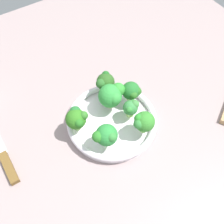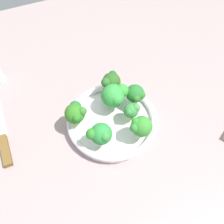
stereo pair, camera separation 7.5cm
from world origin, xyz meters
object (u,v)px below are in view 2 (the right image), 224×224
knife (3,137)px  bowl (112,121)px  broccoli_floret_0 (75,113)px  broccoli_floret_5 (132,110)px  broccoli_floret_4 (100,134)px  broccoli_floret_6 (111,82)px  broccoli_floret_3 (115,96)px  broccoli_floret_2 (136,94)px  broccoli_floret_1 (141,126)px

knife → bowl: bearing=-104.3°
broccoli_floret_0 → broccoli_floret_5: broccoli_floret_0 is taller
bowl → knife: size_ratio=0.97×
broccoli_floret_0 → bowl: bearing=-105.1°
broccoli_floret_4 → knife: (13.73, 24.37, -7.18)cm
broccoli_floret_6 → knife: size_ratio=0.26×
broccoli_floret_4 → broccoli_floret_5: (4.31, -10.75, -1.14)cm
broccoli_floret_3 → broccoli_floret_4: size_ratio=1.10×
broccoli_floret_2 → broccoli_floret_3: broccoli_floret_3 is taller
broccoli_floret_0 → broccoli_floret_5: (-4.30, -14.52, -1.06)cm
broccoli_floret_1 → knife: broccoli_floret_1 is taller
bowl → broccoli_floret_5: bearing=-109.1°
knife → broccoli_floret_4: bearing=-119.4°
broccoli_floret_6 → broccoli_floret_1: bearing=-175.6°
broccoli_floret_0 → broccoli_floret_3: broccoli_floret_3 is taller
bowl → broccoli_floret_3: (3.93, -2.44, 5.95)cm
broccoli_floret_1 → broccoli_floret_2: size_ratio=1.07×
bowl → broccoli_floret_0: bearing=74.9°
broccoli_floret_2 → broccoli_floret_6: 8.15cm
broccoli_floret_4 → broccoli_floret_3: bearing=-39.1°
broccoli_floret_2 → bowl: bearing=106.9°
knife → broccoli_floret_1: bearing=-113.9°
broccoli_floret_1 → broccoli_floret_6: (16.82, 1.29, -0.02)cm
broccoli_floret_0 → knife: broccoli_floret_0 is taller
bowl → broccoli_floret_6: (9.09, -3.44, 5.91)cm
bowl → broccoli_floret_2: broccoli_floret_2 is taller
broccoli_floret_0 → broccoli_floret_2: broccoli_floret_0 is taller
broccoli_floret_0 → broccoli_floret_1: size_ratio=1.01×
broccoli_floret_2 → broccoli_floret_5: 5.29cm
broccoli_floret_4 → broccoli_floret_6: (15.16, -9.12, -0.16)cm
broccoli_floret_2 → broccoli_floret_1: bearing=161.3°
broccoli_floret_0 → knife: bearing=76.0°
broccoli_floret_6 → broccoli_floret_4: bearing=149.0°
bowl → broccoli_floret_1: (-7.73, -4.73, 5.93)cm
broccoli_floret_1 → broccoli_floret_6: same height
broccoli_floret_3 → broccoli_floret_2: bearing=-104.1°
broccoli_floret_0 → broccoli_floret_6: size_ratio=1.02×
broccoli_floret_4 → broccoli_floret_5: 11.64cm
broccoli_floret_4 → broccoli_floret_2: bearing=-58.3°
broccoli_floret_1 → broccoli_floret_3: (11.66, 2.29, 0.02)cm
broccoli_floret_5 → broccoli_floret_2: bearing=-36.2°
broccoli_floret_4 → broccoli_floret_5: size_ratio=1.31×
bowl → broccoli_floret_6: size_ratio=3.73×
bowl → broccoli_floret_0: broccoli_floret_0 is taller
broccoli_floret_4 → knife: size_ratio=0.27×
bowl → broccoli_floret_3: size_ratio=3.21×
bowl → broccoli_floret_0: size_ratio=3.66×
broccoli_floret_4 → knife: broccoli_floret_4 is taller
broccoli_floret_0 → broccoli_floret_1: 17.50cm
broccoli_floret_2 → broccoli_floret_6: (6.60, 4.75, 0.52)cm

